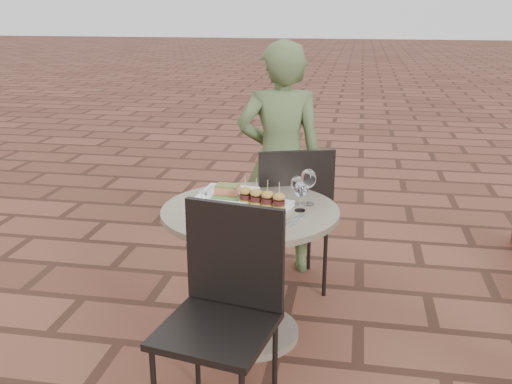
% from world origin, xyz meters
% --- Properties ---
extents(ground, '(60.00, 60.00, 0.00)m').
position_xyz_m(ground, '(0.00, 0.00, 0.00)').
color(ground, brown).
rests_on(ground, ground).
extents(cafe_table, '(0.90, 0.90, 0.73)m').
position_xyz_m(cafe_table, '(-0.16, 0.19, 0.48)').
color(cafe_table, gray).
rests_on(cafe_table, ground).
extents(chair_far, '(0.56, 0.56, 0.93)m').
position_xyz_m(chair_far, '(-0.01, 0.74, 0.55)').
color(chair_far, black).
rests_on(chair_far, ground).
extents(chair_near, '(0.51, 0.51, 0.93)m').
position_xyz_m(chair_near, '(-0.15, -0.41, 0.55)').
color(chair_near, black).
rests_on(chair_near, ground).
extents(diner, '(0.62, 0.47, 1.52)m').
position_xyz_m(diner, '(-0.13, 1.05, 0.76)').
color(diner, '#465830').
rests_on(diner, ground).
extents(plate_salmon, '(0.31, 0.31, 0.08)m').
position_xyz_m(plate_salmon, '(-0.31, 0.32, 0.75)').
color(plate_salmon, white).
rests_on(plate_salmon, cafe_table).
extents(plate_sliders, '(0.31, 0.31, 0.16)m').
position_xyz_m(plate_sliders, '(-0.10, 0.19, 0.77)').
color(plate_sliders, white).
rests_on(plate_sliders, cafe_table).
extents(plate_tuna, '(0.24, 0.24, 0.03)m').
position_xyz_m(plate_tuna, '(-0.09, -0.09, 0.74)').
color(plate_tuna, white).
rests_on(plate_tuna, cafe_table).
extents(wine_glass_right, '(0.06, 0.06, 0.15)m').
position_xyz_m(wine_glass_right, '(0.09, 0.21, 0.84)').
color(wine_glass_right, white).
rests_on(wine_glass_right, cafe_table).
extents(wine_glass_mid, '(0.06, 0.06, 0.15)m').
position_xyz_m(wine_glass_mid, '(0.06, 0.32, 0.84)').
color(wine_glass_mid, white).
rests_on(wine_glass_mid, cafe_table).
extents(wine_glass_far, '(0.08, 0.08, 0.19)m').
position_xyz_m(wine_glass_far, '(0.12, 0.31, 0.86)').
color(wine_glass_far, white).
rests_on(wine_glass_far, cafe_table).
extents(steel_ramekin, '(0.06, 0.06, 0.04)m').
position_xyz_m(steel_ramekin, '(-0.44, 0.31, 0.75)').
color(steel_ramekin, silver).
rests_on(steel_ramekin, cafe_table).
extents(cutlery_set, '(0.17, 0.24, 0.00)m').
position_xyz_m(cutlery_set, '(0.07, 0.06, 0.73)').
color(cutlery_set, silver).
rests_on(cutlery_set, cafe_table).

